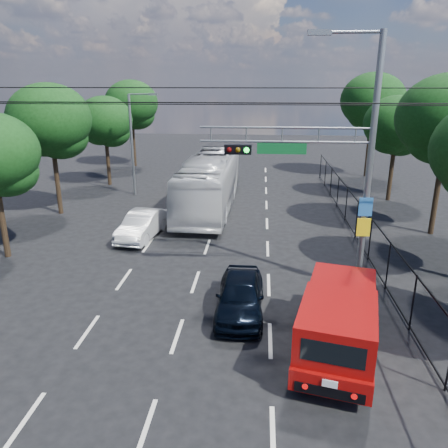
# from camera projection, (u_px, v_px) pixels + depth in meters

# --- Properties ---
(ground) EXTENTS (120.00, 120.00, 0.00)m
(ground) POSITION_uv_depth(u_px,v_px,m) (146.00, 429.00, 10.34)
(ground) COLOR black
(ground) RESTS_ON ground
(lane_markings) EXTENTS (6.12, 38.00, 0.01)m
(lane_markings) POSITION_uv_depth(u_px,v_px,m) (212.00, 233.00, 23.59)
(lane_markings) COLOR beige
(lane_markings) RESTS_ON ground
(signal_mast) EXTENTS (6.43, 0.39, 9.50)m
(signal_mast) POSITION_uv_depth(u_px,v_px,m) (336.00, 156.00, 15.84)
(signal_mast) COLOR slate
(signal_mast) RESTS_ON ground
(streetlight_left) EXTENTS (2.09, 0.22, 7.08)m
(streetlight_left) POSITION_uv_depth(u_px,v_px,m) (134.00, 140.00, 30.45)
(streetlight_left) COLOR slate
(streetlight_left) RESTS_ON ground
(utility_wires) EXTENTS (22.00, 5.04, 0.74)m
(utility_wires) POSITION_uv_depth(u_px,v_px,m) (195.00, 98.00, 16.45)
(utility_wires) COLOR black
(utility_wires) RESTS_ON ground
(fence_right) EXTENTS (0.06, 34.03, 2.00)m
(fence_right) POSITION_uv_depth(u_px,v_px,m) (364.00, 230.00, 20.93)
(fence_right) COLOR black
(fence_right) RESTS_ON ground
(tree_right_c) EXTENTS (5.10, 5.10, 8.29)m
(tree_right_c) POSITION_uv_depth(u_px,v_px,m) (447.00, 125.00, 21.82)
(tree_right_c) COLOR black
(tree_right_c) RESTS_ON ground
(tree_right_d) EXTENTS (4.32, 4.32, 7.02)m
(tree_right_d) POSITION_uv_depth(u_px,v_px,m) (397.00, 129.00, 28.75)
(tree_right_d) COLOR black
(tree_right_d) RESTS_ON ground
(tree_right_e) EXTENTS (5.28, 5.28, 8.58)m
(tree_right_e) POSITION_uv_depth(u_px,v_px,m) (373.00, 105.00, 35.97)
(tree_right_e) COLOR black
(tree_right_e) RESTS_ON ground
(tree_left_c) EXTENTS (4.80, 4.80, 7.80)m
(tree_left_c) POSITION_uv_depth(u_px,v_px,m) (51.00, 125.00, 25.56)
(tree_left_c) COLOR black
(tree_left_c) RESTS_ON ground
(tree_left_d) EXTENTS (4.20, 4.20, 6.83)m
(tree_left_d) POSITION_uv_depth(u_px,v_px,m) (105.00, 124.00, 33.31)
(tree_left_d) COLOR black
(tree_left_d) RESTS_ON ground
(tree_left_e) EXTENTS (4.92, 4.92, 7.99)m
(tree_left_e) POSITION_uv_depth(u_px,v_px,m) (132.00, 107.00, 40.65)
(tree_left_e) COLOR black
(tree_left_e) RESTS_ON ground
(red_pickup) EXTENTS (3.22, 5.92, 2.09)m
(red_pickup) POSITION_uv_depth(u_px,v_px,m) (339.00, 320.00, 12.92)
(red_pickup) COLOR black
(red_pickup) RESTS_ON ground
(navy_hatchback) EXTENTS (1.64, 4.07, 1.39)m
(navy_hatchback) POSITION_uv_depth(u_px,v_px,m) (240.00, 295.00, 15.32)
(navy_hatchback) COLOR black
(navy_hatchback) RESTS_ON ground
(white_bus) EXTENTS (3.07, 12.13, 3.36)m
(white_bus) POSITION_uv_depth(u_px,v_px,m) (210.00, 183.00, 27.79)
(white_bus) COLOR silver
(white_bus) RESTS_ON ground
(white_van) EXTENTS (2.00, 4.35, 1.38)m
(white_van) POSITION_uv_depth(u_px,v_px,m) (142.00, 225.00, 22.80)
(white_van) COLOR silver
(white_van) RESTS_ON ground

